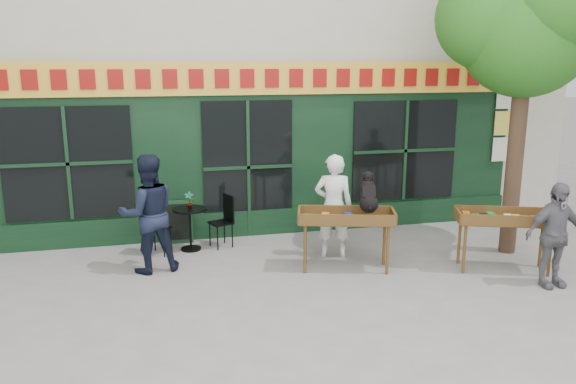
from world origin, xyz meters
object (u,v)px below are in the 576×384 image
book_cart_center (346,220)px  man_left (148,214)px  woman (333,206)px  man_right (554,235)px  bistro_table (190,221)px  dog (369,191)px  book_cart_right (506,221)px

book_cart_center → man_left: 3.14m
woman → man_right: size_ratio=1.13×
man_right → bistro_table: (-5.13, 2.95, -0.25)m
book_cart_center → dog: (0.35, -0.05, 0.47)m
woman → man_right: woman is taller
woman → man_right: (2.75, -2.04, -0.10)m
book_cart_right → bistro_table: book_cart_right is taller
man_right → bistro_table: 5.92m
man_right → man_left: bearing=160.8°
dog → bistro_table: size_ratio=0.79×
book_cart_center → book_cart_right: bearing=1.4°
man_left → woman: bearing=168.6°
dog → woman: bearing=132.6°
book_cart_center → man_right: size_ratio=1.02×
book_cart_center → man_left: man_left is taller
book_cart_right → bistro_table: size_ratio=2.13×
book_cart_right → woman: bearing=172.3°
dog → woman: woman is taller
bistro_table → man_left: bearing=-127.9°
book_cart_center → dog: 0.59m
dog → man_left: 3.51m
book_cart_right → man_right: man_right is taller
book_cart_right → man_right: (0.30, -0.75, -0.03)m
man_left → book_cart_center: bearing=156.7°
woman → book_cart_right: 2.77m
woman → book_cart_right: (2.45, -1.29, -0.07)m
book_cart_right → bistro_table: 5.31m
dog → man_right: (2.40, -1.34, -0.50)m
dog → bistro_table: dog is taller
book_cart_center → woman: (0.00, 0.65, 0.07)m
man_left → dog: bearing=157.1°
man_right → man_left: 6.18m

